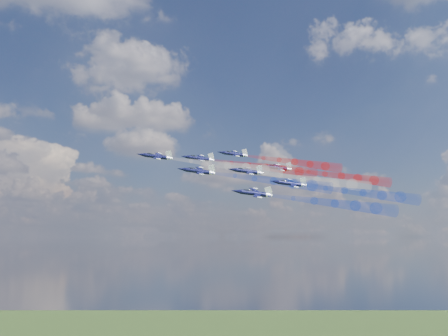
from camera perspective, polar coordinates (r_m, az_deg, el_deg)
name	(u,v)px	position (r m, az deg, el deg)	size (l,w,h in m)	color
jet_lead	(156,156)	(154.11, -7.82, 1.33)	(9.11, 11.39, 3.04)	black
trail_lead	(228,166)	(154.94, 0.44, 0.27)	(3.80, 34.82, 3.80)	white
jet_inner_left	(198,171)	(143.05, -3.00, -0.37)	(9.11, 11.39, 3.04)	black
trail_inner_left	(274,181)	(145.93, 5.77, -1.48)	(3.80, 34.82, 3.80)	blue
jet_inner_right	(199,158)	(163.24, -2.88, 1.11)	(9.11, 11.39, 3.04)	black
trail_inner_right	(266,167)	(165.89, 4.82, 0.10)	(3.80, 34.82, 3.80)	red
jet_outer_left	(254,193)	(132.14, 3.44, -2.92)	(9.11, 11.39, 3.04)	black
trail_outer_left	(335,203)	(137.69, 12.64, -4.00)	(3.80, 34.82, 3.80)	blue
jet_center_third	(247,171)	(153.43, 2.63, -0.38)	(9.11, 11.39, 3.04)	black
trail_center_third	(317,180)	(158.32, 10.63, -1.40)	(3.80, 34.82, 3.80)	white
jet_outer_right	(234,154)	(177.14, 1.13, 1.62)	(9.11, 11.39, 3.04)	black
trail_outer_right	(295,162)	(181.17, 8.14, 0.68)	(3.80, 34.82, 3.80)	red
jet_rear_left	(290,184)	(146.09, 7.58, -1.78)	(9.11, 11.39, 3.04)	black
trail_rear_left	(363,193)	(152.93, 15.73, -2.77)	(3.80, 34.82, 3.80)	blue
jet_rear_right	(277,168)	(167.37, 6.14, 0.02)	(9.11, 11.39, 3.04)	black
trail_rear_right	(341,176)	(173.41, 13.35, -0.92)	(3.80, 34.82, 3.80)	red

